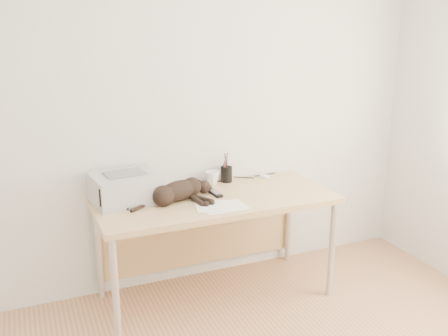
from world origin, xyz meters
name	(u,v)px	position (x,y,z in m)	size (l,w,h in m)	color
wall_back	(196,106)	(0.00, 1.75, 1.30)	(3.50, 3.50, 0.00)	silver
desk	(211,212)	(0.00, 1.48, 0.61)	(1.60, 0.70, 0.74)	tan
printer	(125,188)	(-0.57, 1.54, 0.83)	(0.45, 0.40, 0.20)	#A5A5AA
papers	(221,206)	(-0.04, 1.20, 0.74)	(0.33, 0.26, 0.01)	white
cat	(177,192)	(-0.26, 1.41, 0.80)	(0.62, 0.32, 0.14)	black
mug	(212,178)	(0.09, 1.67, 0.79)	(0.10, 0.10, 0.10)	white
pen_cup	(226,174)	(0.20, 1.68, 0.80)	(0.08, 0.08, 0.21)	black
remote_grey	(196,186)	(-0.05, 1.64, 0.75)	(0.05, 0.18, 0.02)	slate
remote_black	(215,193)	(0.02, 1.44, 0.75)	(0.05, 0.16, 0.02)	black
mouse	(265,175)	(0.51, 1.67, 0.76)	(0.06, 0.11, 0.04)	white
cable_tangle	(200,183)	(0.00, 1.70, 0.75)	(1.36, 0.07, 0.01)	black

